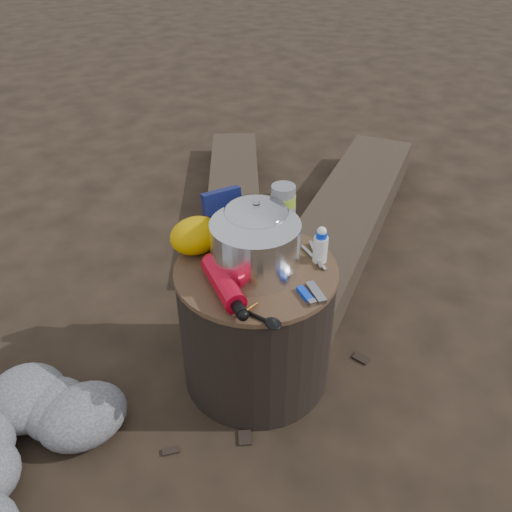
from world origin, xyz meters
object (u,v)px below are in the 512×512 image
fuel_bottle (223,283)px  thermos (283,215)px  travel_mug (267,216)px  camping_pot (256,230)px  stump (256,324)px  log_main (339,230)px

fuel_bottle → thermos: thermos is taller
travel_mug → camping_pot: bearing=-136.8°
stump → travel_mug: (0.13, 0.15, 0.28)m
stump → log_main: stump is taller
log_main → camping_pot: (-0.69, -0.40, 0.45)m
stump → travel_mug: size_ratio=4.12×
fuel_bottle → travel_mug: (0.27, 0.19, 0.03)m
camping_pot → travel_mug: size_ratio=1.58×
stump → log_main: size_ratio=0.25×
log_main → travel_mug: 0.79m
stump → log_main: bearing=31.9°
thermos → travel_mug: size_ratio=1.64×
log_main → camping_pot: camping_pot is taller
camping_pot → thermos: thermos is taller
log_main → thermos: size_ratio=9.84×
log_main → fuel_bottle: bearing=-94.5°
stump → fuel_bottle: size_ratio=1.85×
stump → thermos: bearing=28.7°
stump → camping_pot: 0.32m
stump → thermos: size_ratio=2.51×
camping_pot → travel_mug: bearing=43.2°
camping_pot → fuel_bottle: bearing=-149.3°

